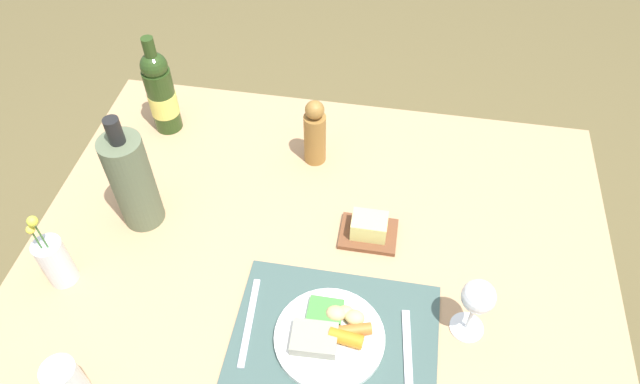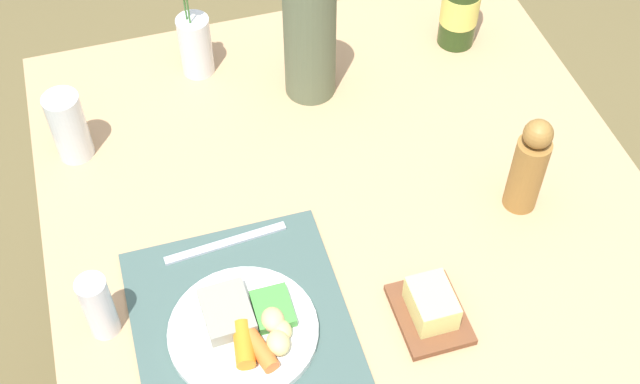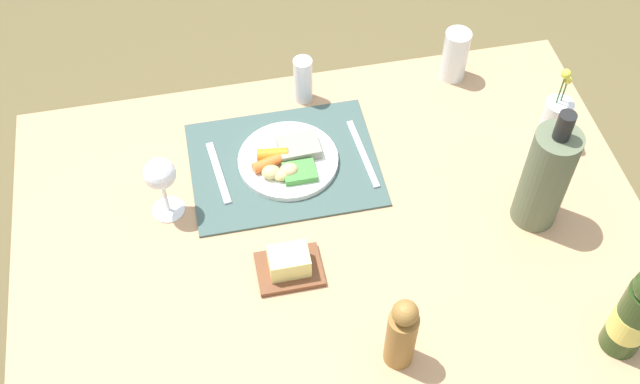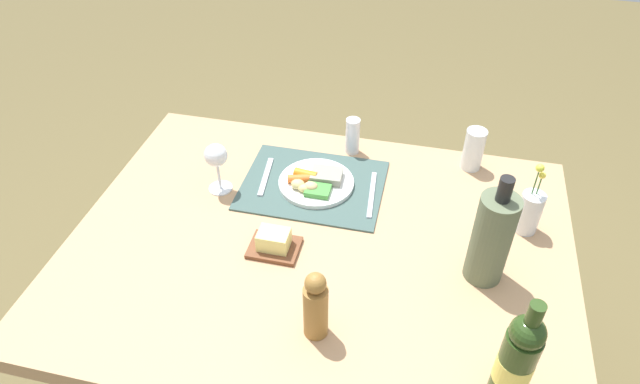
{
  "view_description": "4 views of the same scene",
  "coord_description": "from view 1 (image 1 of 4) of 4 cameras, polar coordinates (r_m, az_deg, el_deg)",
  "views": [
    {
      "loc": [
        0.13,
        -0.76,
        1.81
      ],
      "look_at": [
        -0.01,
        0.06,
        0.86
      ],
      "focal_mm": 32.47,
      "sensor_mm": 36.0,
      "label": 1
    },
    {
      "loc": [
        0.7,
        -0.3,
        1.84
      ],
      "look_at": [
        -0.09,
        -0.07,
        0.85
      ],
      "focal_mm": 47.28,
      "sensor_mm": 36.0,
      "label": 2
    },
    {
      "loc": [
        0.21,
        0.87,
        2.08
      ],
      "look_at": [
        0.02,
        -0.06,
        0.85
      ],
      "focal_mm": 43.87,
      "sensor_mm": 36.0,
      "label": 3
    },
    {
      "loc": [
        -0.24,
        1.01,
        1.81
      ],
      "look_at": [
        0.02,
        -0.1,
        0.84
      ],
      "focal_mm": 31.51,
      "sensor_mm": 36.0,
      "label": 4
    }
  ],
  "objects": [
    {
      "name": "cooler_bottle",
      "position": [
        1.34,
        -18.01,
        1.07
      ],
      "size": [
        0.09,
        0.09,
        0.31
      ],
      "color": "#5A6649",
      "rests_on": "dining_table"
    },
    {
      "name": "ground_plane",
      "position": [
        1.97,
        -0.1,
        -18.07
      ],
      "size": [
        8.0,
        8.0,
        0.0
      ],
      "primitive_type": "plane",
      "color": "brown"
    },
    {
      "name": "dining_table",
      "position": [
        1.39,
        -0.14,
        -7.46
      ],
      "size": [
        1.31,
        1.0,
        0.75
      ],
      "color": "tan",
      "rests_on": "ground_plane"
    },
    {
      "name": "placemat",
      "position": [
        1.19,
        1.42,
        -14.4
      ],
      "size": [
        0.41,
        0.32,
        0.01
      ],
      "primitive_type": "cube",
      "color": "#3D5650",
      "rests_on": "dining_table"
    },
    {
      "name": "butter_dish",
      "position": [
        1.32,
        4.84,
        -3.66
      ],
      "size": [
        0.13,
        0.1,
        0.06
      ],
      "color": "brown",
      "rests_on": "dining_table"
    },
    {
      "name": "knife",
      "position": [
        1.19,
        8.61,
        -15.21
      ],
      "size": [
        0.04,
        0.18,
        0.0
      ],
      "primitive_type": "cube",
      "rotation": [
        0.0,
        0.0,
        0.11
      ],
      "color": "silver",
      "rests_on": "placemat"
    },
    {
      "name": "dinner_plate",
      "position": [
        1.18,
        1.02,
        -13.8
      ],
      "size": [
        0.22,
        0.22,
        0.04
      ],
      "color": "white",
      "rests_on": "placemat"
    },
    {
      "name": "fork",
      "position": [
        1.21,
        -6.98,
        -12.56
      ],
      "size": [
        0.03,
        0.2,
        0.0
      ],
      "primitive_type": "cube",
      "rotation": [
        0.0,
        0.0,
        0.08
      ],
      "color": "silver",
      "rests_on": "placemat"
    },
    {
      "name": "pepper_mill",
      "position": [
        1.43,
        -0.51,
        5.81
      ],
      "size": [
        0.06,
        0.06,
        0.19
      ],
      "color": "olive",
      "rests_on": "dining_table"
    },
    {
      "name": "flower_vase",
      "position": [
        1.33,
        -24.66,
        -6.17
      ],
      "size": [
        0.06,
        0.06,
        0.22
      ],
      "color": "silver",
      "rests_on": "dining_table"
    },
    {
      "name": "wine_bottle",
      "position": [
        1.56,
        -15.42,
        9.44
      ],
      "size": [
        0.07,
        0.07,
        0.28
      ],
      "color": "#284017",
      "rests_on": "dining_table"
    },
    {
      "name": "wine_glass",
      "position": [
        1.15,
        15.28,
        -10.13
      ],
      "size": [
        0.07,
        0.07,
        0.16
      ],
      "color": "white",
      "rests_on": "dining_table"
    }
  ]
}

